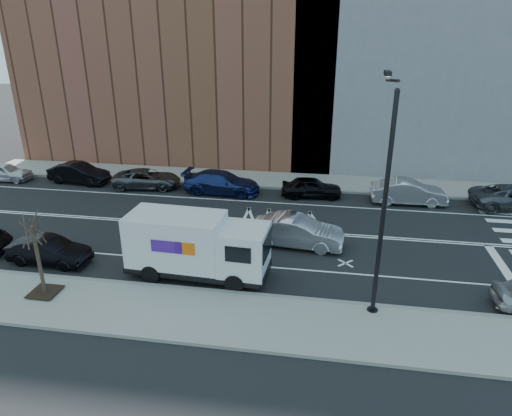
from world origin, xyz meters
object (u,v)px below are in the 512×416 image
(far_parked_a, at_px, (4,172))
(fedex_van, at_px, (196,245))
(far_parked_b, at_px, (79,173))
(driving_sedan, at_px, (297,231))

(far_parked_a, bearing_deg, fedex_van, -125.00)
(far_parked_a, xyz_separation_m, far_parked_b, (5.83, 0.42, 0.07))
(fedex_van, relative_size, far_parked_a, 1.68)
(fedex_van, height_order, driving_sedan, fedex_van)
(far_parked_a, distance_m, far_parked_b, 5.85)
(far_parked_a, height_order, far_parked_b, far_parked_b)
(fedex_van, bearing_deg, driving_sedan, 44.90)
(driving_sedan, bearing_deg, far_parked_b, 70.63)
(fedex_van, relative_size, driving_sedan, 1.35)
(far_parked_a, distance_m, driving_sedan, 23.77)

